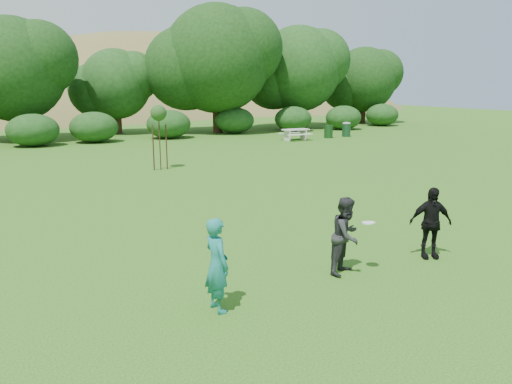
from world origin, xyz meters
TOP-DOWN VIEW (x-y plane):
  - ground at (0.00, 0.00)m, footprint 120.00×120.00m
  - player_teal at (-2.62, -0.53)m, footprint 0.43×0.62m
  - player_grey at (0.35, -0.18)m, footprint 0.95×0.87m
  - player_black at (2.54, -0.32)m, footprint 1.00×0.74m
  - trash_can_near at (15.33, 20.85)m, footprint 0.60×0.60m
  - frisbee at (0.72, -0.39)m, footprint 0.27×0.27m
  - sapling at (0.84, 13.58)m, footprint 0.70×0.70m
  - picnic_table at (12.48, 20.68)m, footprint 1.80×1.48m
  - trash_can_lidded at (17.00, 20.98)m, footprint 0.60×0.60m
  - hillside at (-0.56, 68.45)m, footprint 150.00×72.00m
  - tree_row at (3.23, 28.68)m, footprint 53.92×10.38m

SIDE VIEW (x-z plane):
  - hillside at x=-0.56m, z-range -37.97..14.03m
  - ground at x=0.00m, z-range 0.00..0.00m
  - trash_can_near at x=15.33m, z-range 0.00..0.90m
  - picnic_table at x=12.48m, z-range 0.14..0.90m
  - trash_can_lidded at x=17.00m, z-range 0.02..1.07m
  - player_grey at x=0.35m, z-range 0.00..1.57m
  - player_black at x=2.54m, z-range 0.00..1.58m
  - player_teal at x=-2.62m, z-range 0.00..1.62m
  - frisbee at x=0.72m, z-range 1.03..1.08m
  - sapling at x=0.84m, z-range 0.99..3.84m
  - tree_row at x=3.23m, z-range 0.06..9.69m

